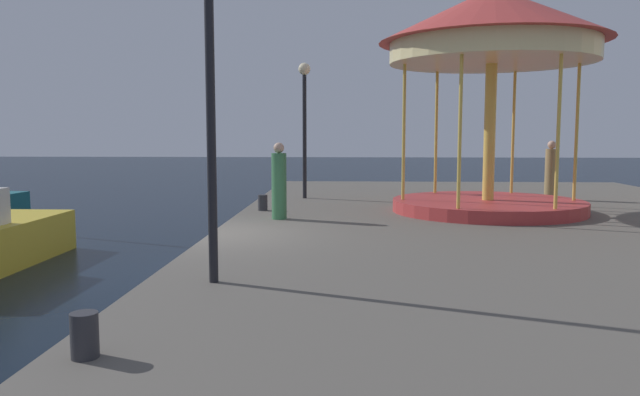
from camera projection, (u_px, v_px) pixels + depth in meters
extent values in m
plane|color=black|center=(212.00, 273.00, 12.09)|extent=(120.00, 120.00, 0.00)
cube|color=#5B564F|center=(555.00, 256.00, 11.74)|extent=(13.33, 26.38, 0.80)
cylinder|color=#B23333|center=(488.00, 206.00, 15.24)|extent=(4.71, 4.71, 0.30)
cylinder|color=gold|center=(490.00, 133.00, 15.05)|extent=(0.28, 0.28, 3.34)
cylinder|color=#F2E099|center=(492.00, 53.00, 14.84)|extent=(4.96, 4.96, 0.50)
cone|color=#C63D38|center=(493.00, 15.00, 14.75)|extent=(5.51, 5.51, 1.31)
cylinder|color=gold|center=(577.00, 133.00, 14.95)|extent=(0.08, 0.08, 3.34)
cylinder|color=gold|center=(513.00, 133.00, 16.81)|extent=(0.08, 0.08, 3.34)
cylinder|color=gold|center=(436.00, 133.00, 16.91)|extent=(0.08, 0.08, 3.34)
cylinder|color=gold|center=(404.00, 133.00, 15.14)|extent=(0.08, 0.08, 3.34)
cylinder|color=gold|center=(460.00, 132.00, 13.28)|extent=(0.08, 0.08, 3.34)
cylinder|color=gold|center=(558.00, 132.00, 13.19)|extent=(0.08, 0.08, 3.34)
cylinder|color=black|center=(211.00, 129.00, 7.82)|extent=(0.12, 0.12, 3.99)
cylinder|color=black|center=(305.00, 137.00, 18.30)|extent=(0.12, 0.12, 3.67)
sphere|color=#F9E5B2|center=(304.00, 69.00, 18.09)|extent=(0.36, 0.36, 0.36)
cylinder|color=#2D2D33|center=(85.00, 335.00, 5.30)|extent=(0.24, 0.24, 0.40)
cylinder|color=#2D2D33|center=(263.00, 203.00, 15.49)|extent=(0.24, 0.24, 0.40)
cylinder|color=#937A4C|center=(551.00, 174.00, 18.07)|extent=(0.34, 0.34, 1.50)
sphere|color=tan|center=(552.00, 145.00, 17.97)|extent=(0.24, 0.24, 0.24)
cylinder|color=#387247|center=(279.00, 186.00, 13.90)|extent=(0.34, 0.34, 1.50)
sphere|color=tan|center=(279.00, 148.00, 13.80)|extent=(0.24, 0.24, 0.24)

